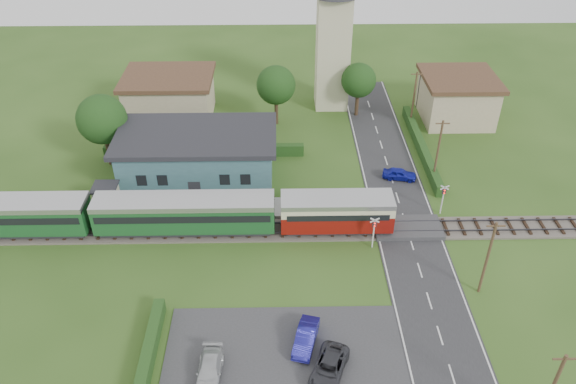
{
  "coord_description": "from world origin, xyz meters",
  "views": [
    {
      "loc": [
        -1.72,
        -38.11,
        32.37
      ],
      "look_at": [
        -0.94,
        4.0,
        2.97
      ],
      "focal_mm": 35.0,
      "sensor_mm": 36.0,
      "label": 1
    }
  ],
  "objects_px": {
    "house_west": "(170,96)",
    "pedestrian_near": "(272,197)",
    "crossing_signal_near": "(374,228)",
    "car_park_silver": "(210,371)",
    "church_tower": "(334,27)",
    "house_east": "(457,97)",
    "pedestrian_far": "(145,199)",
    "car_park_dark": "(329,368)",
    "station_building": "(198,156)",
    "crossing_signal_far": "(443,195)",
    "car_park_blue": "(306,337)",
    "train": "(149,214)",
    "equipment_hut": "(107,197)",
    "car_on_road": "(400,174)"
  },
  "relations": [
    {
      "from": "train",
      "to": "station_building",
      "type": "bearing_deg",
      "value": 69.35
    },
    {
      "from": "equipment_hut",
      "to": "car_park_dark",
      "type": "xyz_separation_m",
      "value": [
        19.52,
        -18.91,
        -1.07
      ]
    },
    {
      "from": "car_park_silver",
      "to": "pedestrian_far",
      "type": "relative_size",
      "value": 2.36
    },
    {
      "from": "equipment_hut",
      "to": "crossing_signal_far",
      "type": "height_order",
      "value": "crossing_signal_far"
    },
    {
      "from": "car_park_silver",
      "to": "car_park_dark",
      "type": "relative_size",
      "value": 0.95
    },
    {
      "from": "train",
      "to": "crossing_signal_far",
      "type": "distance_m",
      "value": 27.09
    },
    {
      "from": "church_tower",
      "to": "pedestrian_near",
      "type": "height_order",
      "value": "church_tower"
    },
    {
      "from": "crossing_signal_far",
      "to": "car_park_blue",
      "type": "distance_m",
      "value": 20.61
    },
    {
      "from": "house_west",
      "to": "crossing_signal_far",
      "type": "xyz_separation_m",
      "value": [
        28.6,
        -20.61,
        -0.65
      ]
    },
    {
      "from": "car_park_blue",
      "to": "pedestrian_far",
      "type": "xyz_separation_m",
      "value": [
        -14.61,
        16.61,
        0.6
      ]
    },
    {
      "from": "house_west",
      "to": "car_park_silver",
      "type": "distance_m",
      "value": 39.78
    },
    {
      "from": "house_west",
      "to": "pedestrian_far",
      "type": "distance_m",
      "value": 19.53
    },
    {
      "from": "station_building",
      "to": "equipment_hut",
      "type": "bearing_deg",
      "value": -144.08
    },
    {
      "from": "pedestrian_far",
      "to": "car_park_dark",
      "type": "bearing_deg",
      "value": -132.58
    },
    {
      "from": "station_building",
      "to": "pedestrian_near",
      "type": "relative_size",
      "value": 9.57
    },
    {
      "from": "station_building",
      "to": "pedestrian_far",
      "type": "xyz_separation_m",
      "value": [
        -4.55,
        -5.46,
        -1.37
      ]
    },
    {
      "from": "equipment_hut",
      "to": "pedestrian_near",
      "type": "distance_m",
      "value": 15.53
    },
    {
      "from": "crossing_signal_far",
      "to": "car_park_dark",
      "type": "bearing_deg",
      "value": -123.71
    },
    {
      "from": "crossing_signal_near",
      "to": "crossing_signal_far",
      "type": "bearing_deg",
      "value": 33.69
    },
    {
      "from": "house_east",
      "to": "pedestrian_far",
      "type": "relative_size",
      "value": 5.06
    },
    {
      "from": "crossing_signal_near",
      "to": "pedestrian_near",
      "type": "distance_m",
      "value": 10.77
    },
    {
      "from": "church_tower",
      "to": "house_east",
      "type": "xyz_separation_m",
      "value": [
        15.0,
        -4.0,
        -7.43
      ]
    },
    {
      "from": "train",
      "to": "car_park_dark",
      "type": "distance_m",
      "value": 21.71
    },
    {
      "from": "house_east",
      "to": "pedestrian_far",
      "type": "distance_m",
      "value": 39.2
    },
    {
      "from": "house_east",
      "to": "pedestrian_near",
      "type": "bearing_deg",
      "value": -140.73
    },
    {
      "from": "car_park_silver",
      "to": "church_tower",
      "type": "bearing_deg",
      "value": 76.8
    },
    {
      "from": "crossing_signal_far",
      "to": "car_park_silver",
      "type": "xyz_separation_m",
      "value": [
        -20.2,
        -18.21,
        -1.47
      ]
    },
    {
      "from": "train",
      "to": "pedestrian_near",
      "type": "relative_size",
      "value": 25.83
    },
    {
      "from": "crossing_signal_far",
      "to": "crossing_signal_near",
      "type": "bearing_deg",
      "value": -146.31
    },
    {
      "from": "crossing_signal_near",
      "to": "car_park_silver",
      "type": "distance_m",
      "value": 18.73
    },
    {
      "from": "house_east",
      "to": "crossing_signal_far",
      "type": "height_order",
      "value": "house_east"
    },
    {
      "from": "car_on_road",
      "to": "pedestrian_near",
      "type": "bearing_deg",
      "value": 122.01
    },
    {
      "from": "house_west",
      "to": "car_park_blue",
      "type": "distance_m",
      "value": 39.15
    },
    {
      "from": "house_west",
      "to": "car_park_blue",
      "type": "bearing_deg",
      "value": -67.34
    },
    {
      "from": "pedestrian_near",
      "to": "train",
      "type": "bearing_deg",
      "value": 31.0
    },
    {
      "from": "car_park_dark",
      "to": "crossing_signal_near",
      "type": "bearing_deg",
      "value": 90.5
    },
    {
      "from": "station_building",
      "to": "house_west",
      "type": "height_order",
      "value": "house_west"
    },
    {
      "from": "car_on_road",
      "to": "car_park_silver",
      "type": "height_order",
      "value": "car_park_silver"
    },
    {
      "from": "crossing_signal_near",
      "to": "car_park_blue",
      "type": "bearing_deg",
      "value": -120.69
    },
    {
      "from": "church_tower",
      "to": "car_park_silver",
      "type": "bearing_deg",
      "value": -105.5
    },
    {
      "from": "station_building",
      "to": "pedestrian_near",
      "type": "height_order",
      "value": "station_building"
    },
    {
      "from": "train",
      "to": "car_on_road",
      "type": "relative_size",
      "value": 12.51
    },
    {
      "from": "house_west",
      "to": "crossing_signal_near",
      "type": "relative_size",
      "value": 3.3
    },
    {
      "from": "train",
      "to": "car_park_blue",
      "type": "bearing_deg",
      "value": -44.2
    },
    {
      "from": "crossing_signal_near",
      "to": "crossing_signal_far",
      "type": "relative_size",
      "value": 1.0
    },
    {
      "from": "church_tower",
      "to": "car_park_dark",
      "type": "height_order",
      "value": "church_tower"
    },
    {
      "from": "car_park_blue",
      "to": "car_park_silver",
      "type": "bearing_deg",
      "value": -143.09
    },
    {
      "from": "car_park_dark",
      "to": "pedestrian_far",
      "type": "xyz_separation_m",
      "value": [
        -16.07,
        19.25,
        0.64
      ]
    },
    {
      "from": "house_west",
      "to": "pedestrian_near",
      "type": "relative_size",
      "value": 6.46
    },
    {
      "from": "equipment_hut",
      "to": "church_tower",
      "type": "relative_size",
      "value": 0.14
    }
  ]
}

